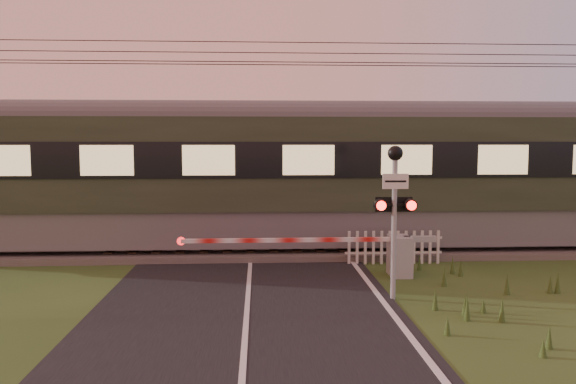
{
  "coord_description": "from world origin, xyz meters",
  "views": [
    {
      "loc": [
        0.25,
        -9.95,
        3.28
      ],
      "look_at": [
        0.93,
        3.2,
        2.07
      ],
      "focal_mm": 35.0,
      "sensor_mm": 36.0,
      "label": 1
    }
  ],
  "objects": [
    {
      "name": "ground",
      "position": [
        0.0,
        0.0,
        0.0
      ],
      "size": [
        160.0,
        160.0,
        0.0
      ],
      "primitive_type": "plane",
      "color": "#294319",
      "rests_on": "ground"
    },
    {
      "name": "track_bed",
      "position": [
        0.0,
        6.5,
        0.07
      ],
      "size": [
        140.0,
        3.4,
        0.39
      ],
      "color": "#47423D",
      "rests_on": "ground"
    },
    {
      "name": "road",
      "position": [
        0.02,
        -0.23,
        0.01
      ],
      "size": [
        6.0,
        140.0,
        0.03
      ],
      "color": "black",
      "rests_on": "ground"
    },
    {
      "name": "overhead_wires",
      "position": [
        0.0,
        6.5,
        5.72
      ],
      "size": [
        120.0,
        0.62,
        0.62
      ],
      "color": "black",
      "rests_on": "ground"
    },
    {
      "name": "boom_gate",
      "position": [
        3.34,
        3.31,
        0.55
      ],
      "size": [
        6.24,
        0.75,
        1.0
      ],
      "color": "gray",
      "rests_on": "ground"
    },
    {
      "name": "picket_fence",
      "position": [
        3.82,
        4.6,
        0.45
      ],
      "size": [
        2.61,
        0.07,
        0.89
      ],
      "color": "silver",
      "rests_on": "ground"
    },
    {
      "name": "crossing_signal",
      "position": [
        3.01,
        1.3,
        2.18
      ],
      "size": [
        0.81,
        0.34,
        3.18
      ],
      "color": "gray",
      "rests_on": "ground"
    }
  ]
}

